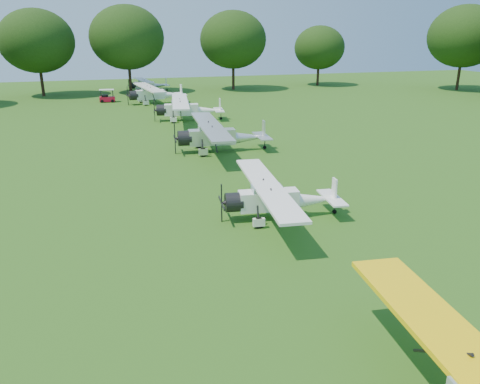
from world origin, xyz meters
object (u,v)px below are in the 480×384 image
at_px(aircraft_5, 187,108).
at_px(aircraft_7, 147,84).
at_px(aircraft_4, 219,134).
at_px(aircraft_6, 154,93).
at_px(aircraft_3, 278,196).
at_px(golf_cart, 107,98).

bearing_deg(aircraft_5, aircraft_7, 101.21).
bearing_deg(aircraft_4, aircraft_7, 96.15).
bearing_deg(aircraft_5, aircraft_6, 106.05).
distance_m(aircraft_4, aircraft_6, 27.76).
bearing_deg(aircraft_7, aircraft_6, -98.36).
bearing_deg(aircraft_7, aircraft_5, -93.55).
height_order(aircraft_3, aircraft_4, aircraft_4).
bearing_deg(aircraft_4, aircraft_6, 98.03).
bearing_deg(golf_cart, aircraft_6, -23.16).
height_order(aircraft_3, aircraft_6, aircraft_6).
distance_m(aircraft_5, aircraft_6, 13.61).
xyz_separation_m(aircraft_6, aircraft_7, (0.62, 13.69, -0.23)).
bearing_deg(aircraft_3, aircraft_5, 94.97).
bearing_deg(aircraft_6, aircraft_5, -89.18).
relative_size(aircraft_6, aircraft_7, 1.20).
height_order(aircraft_5, aircraft_7, aircraft_5).
height_order(aircraft_6, golf_cart, aircraft_6).
distance_m(aircraft_4, aircraft_5, 14.22).
distance_m(aircraft_5, golf_cart, 18.41).
bearing_deg(golf_cart, aircraft_5, -60.22).
relative_size(aircraft_3, aircraft_6, 0.82).
bearing_deg(aircraft_7, golf_cart, -127.91).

